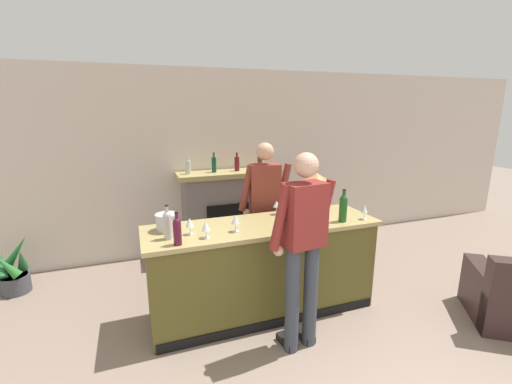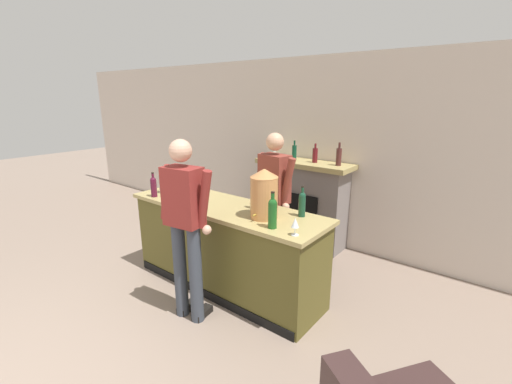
{
  "view_description": "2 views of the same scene",
  "coord_description": "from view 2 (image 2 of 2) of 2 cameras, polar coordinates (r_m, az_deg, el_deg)",
  "views": [
    {
      "loc": [
        -1.2,
        -0.57,
        2.18
      ],
      "look_at": [
        0.11,
        3.05,
        1.24
      ],
      "focal_mm": 24.0,
      "sensor_mm": 36.0,
      "label": 1
    },
    {
      "loc": [
        2.56,
        -0.07,
        2.2
      ],
      "look_at": [
        0.16,
        2.98,
        1.1
      ],
      "focal_mm": 24.0,
      "sensor_mm": 36.0,
      "label": 2
    }
  ],
  "objects": [
    {
      "name": "wall_back_panel",
      "position": [
        5.31,
        8.91,
        6.65
      ],
      "size": [
        12.0,
        0.07,
        2.75
      ],
      "color": "beige",
      "rests_on": "ground_plane"
    },
    {
      "name": "bar_counter",
      "position": [
        4.04,
        -5.13,
        -9.06
      ],
      "size": [
        2.45,
        0.74,
        1.01
      ],
      "color": "brown",
      "rests_on": "ground_plane"
    },
    {
      "name": "fireplace_stone",
      "position": [
        5.22,
        7.93,
        -1.66
      ],
      "size": [
        1.44,
        0.52,
        1.59
      ],
      "color": "slate",
      "rests_on": "ground_plane"
    },
    {
      "name": "potted_plant_corner",
      "position": [
        6.89,
        -13.45,
        -1.1
      ],
      "size": [
        0.38,
        0.41,
        0.68
      ],
      "color": "#43454B",
      "rests_on": "ground_plane"
    },
    {
      "name": "person_customer",
      "position": [
        3.35,
        -11.71,
        -5.24
      ],
      "size": [
        0.65,
        0.34,
        1.83
      ],
      "color": "#373E49",
      "rests_on": "ground_plane"
    },
    {
      "name": "person_bartender",
      "position": [
        4.15,
        2.99,
        -1.13
      ],
      "size": [
        0.65,
        0.35,
        1.79
      ],
      "color": "#3A3349",
      "rests_on": "ground_plane"
    },
    {
      "name": "copper_dispenser",
      "position": [
        3.39,
        1.36,
        -0.25
      ],
      "size": [
        0.28,
        0.32,
        0.5
      ],
      "color": "#C6844B",
      "rests_on": "bar_counter"
    },
    {
      "name": "ice_bucket_steel",
      "position": [
        4.6,
        -12.92,
        1.51
      ],
      "size": [
        0.22,
        0.22,
        0.17
      ],
      "color": "silver",
      "rests_on": "bar_counter"
    },
    {
      "name": "wine_bottle_rose_blush",
      "position": [
        4.32,
        -16.7,
        0.98
      ],
      "size": [
        0.07,
        0.07,
        0.3
      ],
      "color": "#4E1329",
      "rests_on": "bar_counter"
    },
    {
      "name": "wine_bottle_burgundy_dark",
      "position": [
        3.68,
        0.07,
        -0.6
      ],
      "size": [
        0.07,
        0.07,
        0.34
      ],
      "color": "#1F3F23",
      "rests_on": "bar_counter"
    },
    {
      "name": "wine_bottle_cabernet_heavy",
      "position": [
        4.46,
        -15.41,
        1.67
      ],
      "size": [
        0.08,
        0.08,
        0.32
      ],
      "color": "#B4B3B0",
      "rests_on": "bar_counter"
    },
    {
      "name": "wine_bottle_chardonnay_pale",
      "position": [
        3.15,
        2.77,
        -3.33
      ],
      "size": [
        0.08,
        0.08,
        0.35
      ],
      "color": "#19521D",
      "rests_on": "bar_counter"
    },
    {
      "name": "wine_bottle_port_short",
      "position": [
        3.49,
        7.69,
        -1.85
      ],
      "size": [
        0.07,
        0.07,
        0.32
      ],
      "color": "#16402B",
      "rests_on": "bar_counter"
    },
    {
      "name": "wine_glass_mid_counter",
      "position": [
        3.02,
        6.55,
        -5.25
      ],
      "size": [
        0.07,
        0.07,
        0.16
      ],
      "color": "silver",
      "rests_on": "bar_counter"
    },
    {
      "name": "wine_glass_back_row",
      "position": [
        3.84,
        -0.03,
        -0.46
      ],
      "size": [
        0.08,
        0.08,
        0.16
      ],
      "color": "silver",
      "rests_on": "bar_counter"
    },
    {
      "name": "wine_glass_by_dispenser",
      "position": [
        3.97,
        -10.2,
        -0.1
      ],
      "size": [
        0.08,
        0.08,
        0.17
      ],
      "color": "silver",
      "rests_on": "bar_counter"
    },
    {
      "name": "wine_glass_front_left",
      "position": [
        4.33,
        -13.27,
        1.04
      ],
      "size": [
        0.08,
        0.08,
        0.17
      ],
      "color": "silver",
      "rests_on": "bar_counter"
    },
    {
      "name": "wine_glass_near_bucket",
      "position": [
        4.15,
        -13.7,
        0.33
      ],
      "size": [
        0.08,
        0.08,
        0.16
      ],
      "color": "silver",
      "rests_on": "bar_counter"
    }
  ]
}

